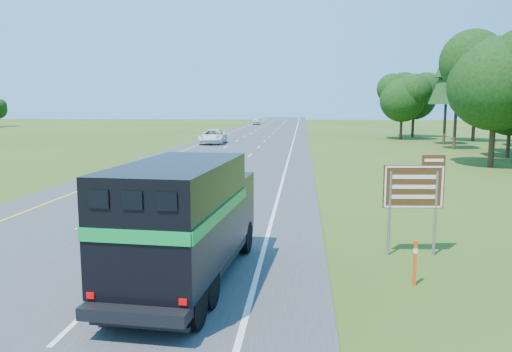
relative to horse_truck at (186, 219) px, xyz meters
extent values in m
cube|color=#38383A|center=(-3.72, 45.77, -1.78)|extent=(15.00, 260.00, 0.04)
cube|color=yellow|center=(-9.22, 45.77, -1.76)|extent=(0.15, 260.00, 0.01)
cube|color=white|center=(1.78, 45.77, -1.76)|extent=(0.15, 260.00, 0.01)
cylinder|color=black|center=(-0.74, 3.08, -1.25)|extent=(0.40, 1.04, 1.02)
cylinder|color=black|center=(1.20, 2.93, -1.25)|extent=(0.40, 1.04, 1.02)
cylinder|color=black|center=(-1.08, -1.35, -1.25)|extent=(0.40, 1.04, 1.02)
cylinder|color=black|center=(0.86, -1.50, -1.25)|extent=(0.40, 1.04, 1.02)
cylinder|color=black|center=(-1.16, -2.46, -1.25)|extent=(0.40, 1.04, 1.02)
cylinder|color=black|center=(0.78, -2.61, -1.25)|extent=(0.40, 1.04, 1.02)
cube|color=black|center=(0.00, 0.05, -1.14)|extent=(2.78, 7.56, 0.26)
cube|color=black|center=(0.22, 2.91, -0.13)|extent=(2.39, 1.84, 1.76)
cube|color=black|center=(0.29, 3.76, 0.33)|extent=(2.04, 0.21, 0.56)
cube|color=black|center=(-0.05, -0.60, 0.26)|extent=(2.72, 5.53, 2.55)
cube|color=#078E32|center=(-0.25, -3.29, 0.39)|extent=(2.31, 0.21, 0.28)
cube|color=#078E32|center=(-1.22, -0.51, 0.39)|extent=(0.45, 5.36, 0.28)
cube|color=#078E32|center=(1.13, -0.69, 0.39)|extent=(0.45, 5.36, 0.28)
cube|color=black|center=(-0.95, -3.24, 1.12)|extent=(0.42, 0.07, 0.37)
cube|color=black|center=(-0.25, -3.29, 1.12)|extent=(0.42, 0.07, 0.37)
cube|color=black|center=(0.44, -3.35, 1.12)|extent=(0.42, 0.07, 0.37)
cube|color=black|center=(-0.24, -3.18, -1.49)|extent=(2.13, 0.27, 0.09)
cube|color=#B20505|center=(-1.22, -3.22, -0.87)|extent=(0.17, 0.05, 0.13)
cube|color=#B20505|center=(0.72, -3.37, -0.87)|extent=(0.17, 0.05, 0.13)
imported|color=white|center=(-7.80, 46.97, -0.90)|extent=(3.09, 6.30, 1.72)
imported|color=silver|center=(-7.91, 104.72, -1.02)|extent=(2.07, 4.49, 1.49)
cylinder|color=gray|center=(5.76, 3.22, -0.45)|extent=(0.09, 0.09, 2.70)
cylinder|color=gray|center=(7.19, 3.33, -0.45)|extent=(0.09, 0.09, 2.70)
cube|color=#48250F|center=(6.47, 3.27, 0.40)|extent=(1.89, 0.20, 1.35)
cube|color=#48250F|center=(7.06, 3.32, 1.24)|extent=(0.72, 0.11, 0.32)
cube|color=white|center=(6.48, 3.24, 0.40)|extent=(1.79, 0.14, 1.30)
cube|color=#FF410D|center=(5.99, 0.52, -1.19)|extent=(0.09, 0.04, 1.22)
cube|color=white|center=(5.99, 0.52, -0.86)|extent=(0.10, 0.06, 0.13)
camera|label=1|loc=(3.01, -12.47, 2.95)|focal=35.00mm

